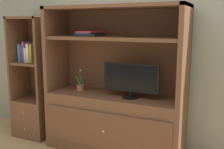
# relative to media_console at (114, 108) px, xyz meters

# --- Properties ---
(painted_rear_wall) EXTENTS (6.00, 0.10, 2.80)m
(painted_rear_wall) POSITION_rel_media_console_xyz_m (0.00, 0.34, 0.86)
(painted_rear_wall) COLOR gray
(painted_rear_wall) RESTS_ON ground_plane
(media_console) EXTENTS (1.63, 0.54, 1.71)m
(media_console) POSITION_rel_media_console_xyz_m (0.00, 0.00, 0.00)
(media_console) COLOR brown
(media_console) RESTS_ON ground_plane
(tv_monitor) EXTENTS (0.64, 0.18, 0.39)m
(tv_monitor) POSITION_rel_media_console_xyz_m (0.22, -0.05, 0.37)
(tv_monitor) COLOR black
(tv_monitor) RESTS_ON media_console
(potted_plant) EXTENTS (0.11, 0.09, 0.29)m
(potted_plant) POSITION_rel_media_console_xyz_m (-0.46, 0.01, 0.20)
(potted_plant) COLOR #B26642
(potted_plant) RESTS_ON media_console
(magazine_stack) EXTENTS (0.28, 0.30, 0.06)m
(magazine_stack) POSITION_rel_media_console_xyz_m (-0.31, -0.01, 0.86)
(magazine_stack) COLOR black
(magazine_stack) RESTS_ON media_console
(bookshelf_tall) EXTENTS (0.49, 0.44, 1.60)m
(bookshelf_tall) POSITION_rel_media_console_xyz_m (-1.19, 0.00, -0.01)
(bookshelf_tall) COLOR brown
(bookshelf_tall) RESTS_ON ground_plane
(upright_book_row) EXTENTS (0.23, 0.17, 0.27)m
(upright_book_row) POSITION_rel_media_console_xyz_m (-1.26, -0.01, 0.59)
(upright_book_row) COLOR teal
(upright_book_row) RESTS_ON bookshelf_tall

